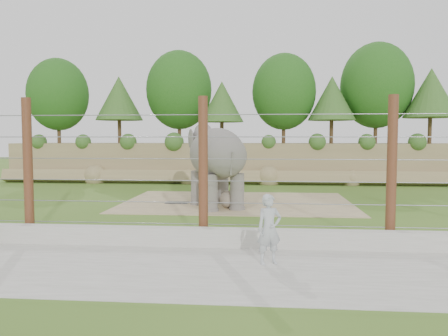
# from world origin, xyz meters

# --- Properties ---
(ground) EXTENTS (90.00, 90.00, 0.00)m
(ground) POSITION_xyz_m (0.00, 0.00, 0.00)
(ground) COLOR #3F661E
(ground) RESTS_ON ground
(back_embankment) EXTENTS (30.00, 5.52, 8.77)m
(back_embankment) POSITION_xyz_m (0.59, 12.68, 3.97)
(back_embankment) COLOR #8A7750
(back_embankment) RESTS_ON ground
(dirt_patch) EXTENTS (10.00, 7.00, 0.02)m
(dirt_patch) POSITION_xyz_m (0.50, 3.00, 0.01)
(dirt_patch) COLOR #9F8767
(dirt_patch) RESTS_ON ground
(drain_grate) EXTENTS (1.00, 0.60, 0.03)m
(drain_grate) POSITION_xyz_m (-2.10, 2.42, 0.04)
(drain_grate) COLOR #262628
(drain_grate) RESTS_ON dirt_patch
(elephant) EXTENTS (3.41, 4.61, 3.43)m
(elephant) POSITION_xyz_m (-0.27, 1.55, 1.72)
(elephant) COLOR #645E5B
(elephant) RESTS_ON ground
(stone_ball) EXTENTS (0.71, 0.71, 0.71)m
(stone_ball) POSITION_xyz_m (0.25, 1.28, 0.37)
(stone_ball) COLOR gray
(stone_ball) RESTS_ON dirt_patch
(retaining_wall) EXTENTS (26.00, 0.35, 0.50)m
(retaining_wall) POSITION_xyz_m (0.00, -5.00, 0.25)
(retaining_wall) COLOR #A5A299
(retaining_wall) RESTS_ON ground
(walkway) EXTENTS (26.00, 4.00, 0.01)m
(walkway) POSITION_xyz_m (0.00, -7.00, 0.01)
(walkway) COLOR #A5A299
(walkway) RESTS_ON ground
(barrier_fence) EXTENTS (20.26, 0.26, 4.00)m
(barrier_fence) POSITION_xyz_m (0.00, -4.50, 2.00)
(barrier_fence) COLOR #4F2C18
(barrier_fence) RESTS_ON ground
(zookeeper) EXTENTS (0.68, 0.57, 1.59)m
(zookeeper) POSITION_xyz_m (1.77, -6.44, 0.81)
(zookeeper) COLOR #A4A8AE
(zookeeper) RESTS_ON walkway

